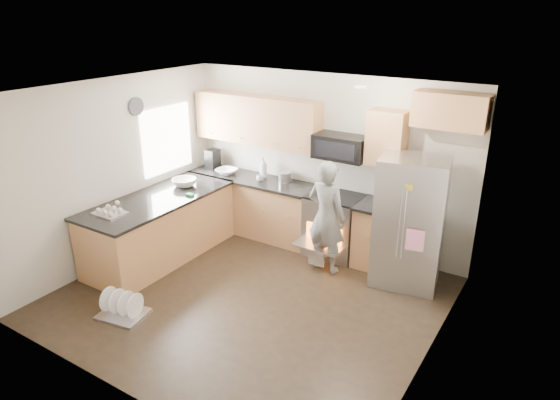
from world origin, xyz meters
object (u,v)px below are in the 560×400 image
Objects in this scene: refrigerator at (409,223)px; person at (326,217)px; dish_rack at (123,309)px; stove_range at (335,211)px.

refrigerator reaches higher than person.
refrigerator is at bearing 44.88° from dish_rack.
person reaches higher than dish_rack.
person is (0.11, -0.49, 0.12)m from stove_range.
refrigerator is 3.73m from dish_rack.
refrigerator is 2.85× the size of dish_rack.
refrigerator reaches higher than dish_rack.
person is 2.61× the size of dish_rack.
stove_range is 1.13× the size of person.
stove_range reaches higher than person.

